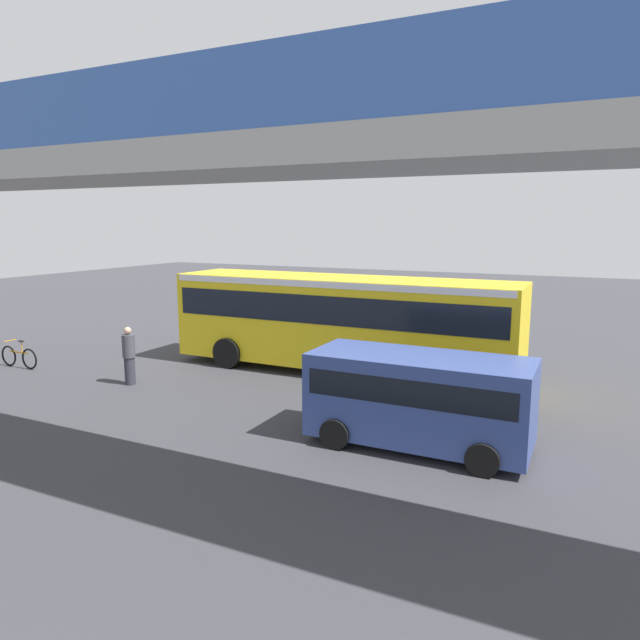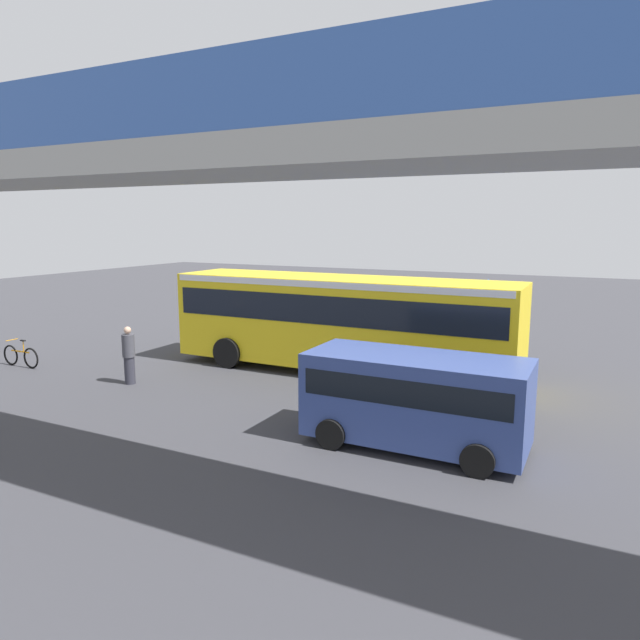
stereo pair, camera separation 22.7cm
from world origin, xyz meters
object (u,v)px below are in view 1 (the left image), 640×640
at_px(pedestrian, 129,356).
at_px(traffic_sign, 485,304).
at_px(parked_van, 419,394).
at_px(bicycle_orange, 19,357).
at_px(city_bus, 341,316).

xyz_separation_m(pedestrian, traffic_sign, (-8.95, -9.20, 1.00)).
distance_m(parked_van, bicycle_orange, 14.34).
bearing_deg(pedestrian, bicycle_orange, 1.36).
bearing_deg(pedestrian, parked_van, 174.44).
xyz_separation_m(bicycle_orange, pedestrian, (-4.92, -0.12, 0.51)).
distance_m(pedestrian, traffic_sign, 12.87).
bearing_deg(city_bus, traffic_sign, -127.39).
bearing_deg(bicycle_orange, traffic_sign, -146.12).
relative_size(city_bus, pedestrian, 6.44).
height_order(bicycle_orange, traffic_sign, traffic_sign).
bearing_deg(parked_van, pedestrian, -5.56).
bearing_deg(city_bus, bicycle_orange, 23.50).
xyz_separation_m(city_bus, pedestrian, (5.19, 4.28, -1.00)).
height_order(parked_van, bicycle_orange, parked_van).
distance_m(bicycle_orange, traffic_sign, 16.78).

